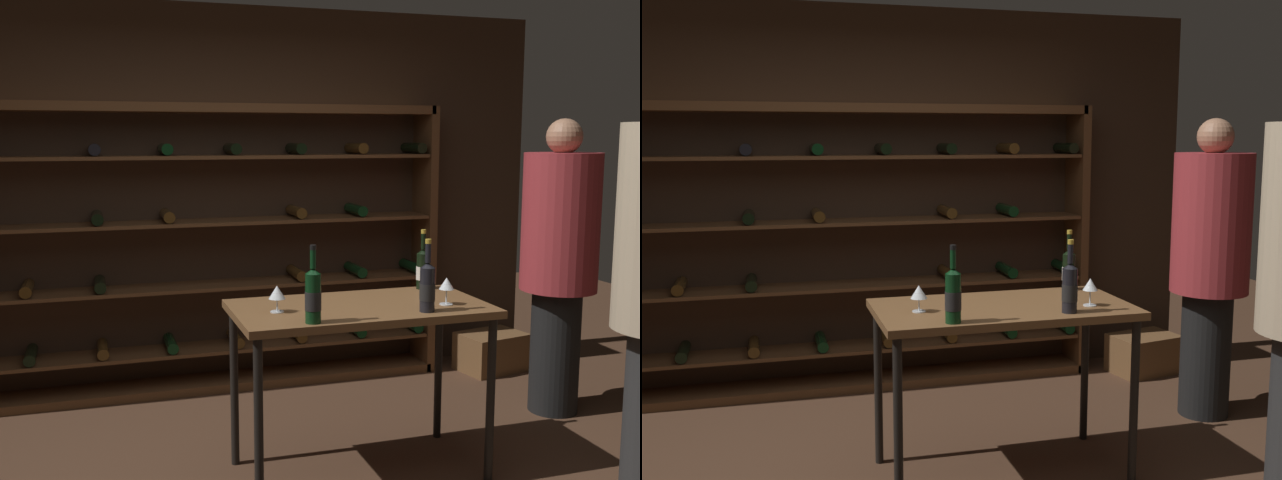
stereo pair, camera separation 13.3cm
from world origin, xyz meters
The scene contains 10 objects.
back_wall centered at (0.00, 2.13, 1.33)m, with size 4.95×0.10×2.66m, color #3D2B1E.
wine_rack centered at (-0.10, 1.92, 0.98)m, with size 3.42×0.32×1.98m.
tasting_table centered at (0.46, 0.36, 0.81)m, with size 1.30×0.68×0.90m.
person_bystander_red_print centered at (1.97, 0.81, 1.02)m, with size 0.48×0.48×1.87m.
wine_crate centered at (2.02, 1.67, 0.14)m, with size 0.48×0.34×0.28m, color brown.
wine_bottle_gold_foil centered at (0.94, 0.64, 1.02)m, with size 0.08×0.08×0.34m.
wine_bottle_red_label centered at (0.73, 0.13, 1.03)m, with size 0.08×0.08×0.36m.
wine_bottle_black_capsule centered at (0.13, 0.09, 1.03)m, with size 0.08×0.08×0.36m.
wine_glass_stemmed_right centered at (0.89, 0.24, 1.01)m, with size 0.08×0.08×0.14m.
wine_glass_stemmed_left centered at (0.02, 0.34, 1.00)m, with size 0.08×0.08×0.13m.
Camera 1 is at (-0.84, -3.09, 1.76)m, focal length 41.31 mm.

